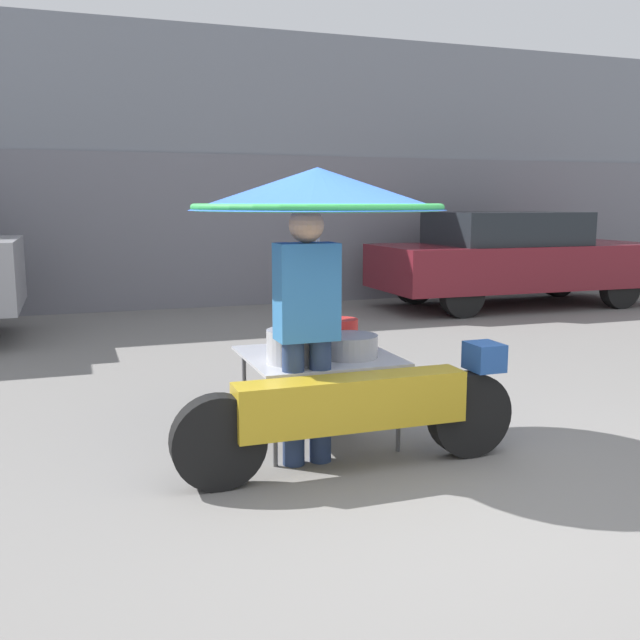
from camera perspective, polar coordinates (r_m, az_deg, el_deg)
The scene contains 5 objects.
ground_plane at distance 4.32m, azimuth 8.78°, elevation -13.21°, with size 36.00×36.00×0.00m, color slate.
shopfront_building at distance 12.42m, azimuth -10.66°, elevation 11.53°, with size 28.00×2.06×4.33m.
vendor_motorcycle_cart at distance 4.75m, azimuth 0.26°, elevation 6.35°, with size 2.22×1.72×1.88m.
vendor_person at distance 4.43m, azimuth -1.07°, elevation -0.23°, with size 0.38×0.22×1.62m.
parked_car at distance 11.82m, azimuth 15.23°, elevation 4.84°, with size 4.57×1.79×1.50m.
Camera 1 is at (-1.91, -3.51, 1.65)m, focal length 40.00 mm.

